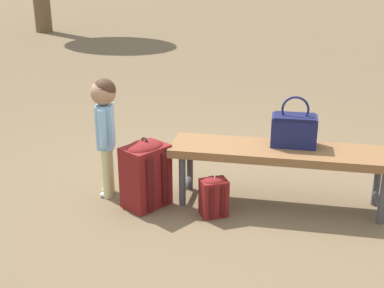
# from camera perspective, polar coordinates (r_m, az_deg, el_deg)

# --- Properties ---
(ground_plane) EXTENTS (40.00, 40.00, 0.00)m
(ground_plane) POSITION_cam_1_polar(r_m,az_deg,el_deg) (3.96, 0.30, -5.74)
(ground_plane) COLOR brown
(ground_plane) RESTS_ON ground
(park_bench) EXTENTS (1.64, 0.67, 0.45)m
(park_bench) POSITION_cam_1_polar(r_m,az_deg,el_deg) (3.70, 10.00, -1.30)
(park_bench) COLOR brown
(park_bench) RESTS_ON ground
(handbag) EXTENTS (0.34, 0.23, 0.37)m
(handbag) POSITION_cam_1_polar(r_m,az_deg,el_deg) (3.71, 11.36, 1.67)
(handbag) COLOR #191E4C
(handbag) RESTS_ON park_bench
(child_standing) EXTENTS (0.19, 0.25, 0.92)m
(child_standing) POSITION_cam_1_polar(r_m,az_deg,el_deg) (3.79, -9.74, 2.73)
(child_standing) COLOR #CCCC8C
(child_standing) RESTS_ON ground
(backpack_large) EXTENTS (0.39, 0.39, 0.53)m
(backpack_large) POSITION_cam_1_polar(r_m,az_deg,el_deg) (3.71, -5.24, -3.14)
(backpack_large) COLOR maroon
(backpack_large) RESTS_ON ground
(backpack_small) EXTENTS (0.22, 0.20, 0.31)m
(backpack_small) POSITION_cam_1_polar(r_m,az_deg,el_deg) (3.60, 2.45, -5.75)
(backpack_small) COLOR maroon
(backpack_small) RESTS_ON ground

